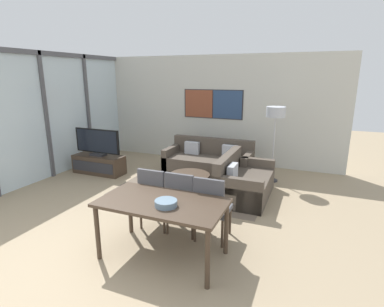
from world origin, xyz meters
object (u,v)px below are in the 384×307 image
dining_chair_left (155,195)px  floor_lamp (276,117)px  dining_chair_centre (183,199)px  tv_console (99,164)px  dining_chair_right (211,205)px  television (97,142)px  fruit_bowl (166,203)px  sofa_main (209,163)px  coffee_table (189,178)px  dining_table (162,207)px  sofa_side (242,183)px

dining_chair_left → floor_lamp: (1.34, 2.85, 0.90)m
dining_chair_centre → dining_chair_left: bearing=179.9°
tv_console → dining_chair_right: 3.95m
television → fruit_bowl: bearing=-39.4°
tv_console → sofa_main: bearing=21.6°
sofa_main → coffee_table: sofa_main is taller
dining_table → dining_chair_right: size_ratio=1.64×
floor_lamp → television: bearing=-165.3°
tv_console → sofa_side: (3.49, -0.09, 0.05)m
dining_chair_centre → television: bearing=148.8°
television → sofa_side: (3.49, -0.09, -0.49)m
dining_chair_right → floor_lamp: (0.44, 2.89, 0.90)m
sofa_main → dining_chair_centre: dining_chair_centre is taller
sofa_side → coffee_table: (-1.04, -0.14, -0.00)m
coffee_table → floor_lamp: 2.25m
television → dining_table: 3.89m
tv_console → sofa_main: 2.64m
dining_chair_left → dining_chair_centre: 0.45m
dining_chair_left → fruit_bowl: 0.97m
sofa_main → floor_lamp: 1.87m
fruit_bowl → floor_lamp: (0.78, 3.59, 0.62)m
tv_console → sofa_main: (2.45, 0.97, 0.05)m
dining_chair_right → tv_console: bearing=151.8°
fruit_bowl → floor_lamp: bearing=77.8°
dining_table → dining_chair_right: dining_chair_right is taller
television → sofa_side: 3.52m
sofa_side → fruit_bowl: 2.56m
sofa_main → coffee_table: bearing=-90.0°
dining_chair_centre → dining_chair_right: (0.45, -0.04, 0.00)m
sofa_side → dining_chair_left: bearing=151.9°
dining_chair_right → sofa_side: bearing=89.4°
coffee_table → dining_chair_right: 1.94m
television → sofa_main: (2.45, 0.97, -0.48)m
sofa_main → coffee_table: 1.20m
television → dining_table: bearing=-39.1°
dining_table → fruit_bowl: fruit_bowl is taller
dining_chair_right → coffee_table: bearing=121.9°
television → dining_chair_left: television is taller
television → sofa_main: 2.68m
dining_chair_centre → dining_chair_right: same height
tv_console → dining_chair_left: size_ratio=1.29×
coffee_table → tv_console: bearing=174.7°
dining_chair_left → floor_lamp: bearing=64.7°
floor_lamp → fruit_bowl: bearing=-102.2°
sofa_side → dining_chair_centre: bearing=164.8°
sofa_side → dining_table: bearing=168.7°
dining_chair_centre → dining_chair_right: size_ratio=1.00×
tv_console → dining_chair_centre: bearing=-31.2°
sofa_main → dining_chair_centre: size_ratio=2.08×
dining_chair_centre → floor_lamp: (0.89, 2.85, 0.90)m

